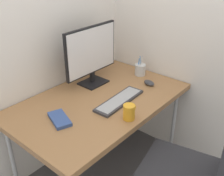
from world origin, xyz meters
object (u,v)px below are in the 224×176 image
office_chair (203,161)px  keyboard (119,100)px  mouse (149,83)px  coffee_mug (129,112)px  pen_holder (140,70)px  notebook (60,119)px  monitor (91,53)px

office_chair → keyboard: office_chair is taller
mouse → coffee_mug: size_ratio=0.91×
office_chair → pen_holder: size_ratio=6.90×
keyboard → notebook: notebook is taller
mouse → coffee_mug: coffee_mug is taller
office_chair → pen_holder: bearing=56.8°
monitor → mouse: (0.28, -0.38, -0.24)m
office_chair → coffee_mug: bearing=96.5°
monitor → coffee_mug: size_ratio=4.63×
keyboard → mouse: bearing=-2.0°
notebook → mouse: bearing=9.2°
keyboard → coffee_mug: size_ratio=4.00×
mouse → notebook: (-0.81, 0.16, -0.01)m
pen_holder → coffee_mug: 0.70m
monitor → notebook: (-0.53, -0.22, -0.25)m
monitor → notebook: monitor is taller
office_chair → notebook: size_ratio=6.07×
keyboard → notebook: 0.46m
pen_holder → coffee_mug: pen_holder is taller
monitor → notebook: 0.63m
office_chair → keyboard: bearing=84.1°
office_chair → notebook: 0.92m
mouse → coffee_mug: bearing=-144.6°
office_chair → mouse: (0.44, 0.67, 0.12)m
office_chair → monitor: office_chair is taller
monitor → pen_holder: (0.39, -0.21, -0.21)m
mouse → notebook: mouse is taller
mouse → coffee_mug: 0.53m
office_chair → coffee_mug: (-0.06, 0.50, 0.16)m
office_chair → keyboard: size_ratio=2.67×
keyboard → notebook: bearing=161.9°
pen_holder → notebook: (-0.92, -0.01, -0.04)m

